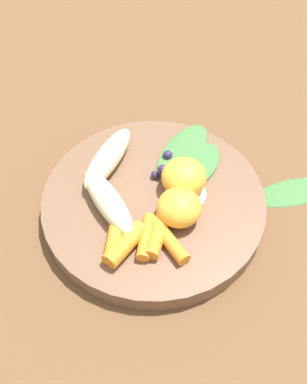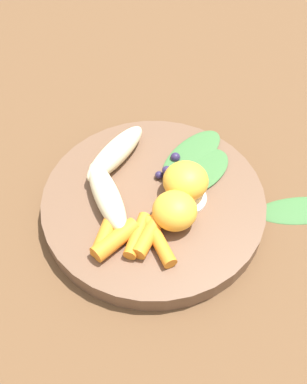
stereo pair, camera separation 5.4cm
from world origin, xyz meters
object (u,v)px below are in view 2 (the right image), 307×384
(orange_segment_near, at_px, (186,181))
(kale_leaf_stray, at_px, (302,209))
(bowl, at_px, (154,203))
(banana_peeled_left, at_px, (107,196))
(banana_peeled_right, at_px, (115,153))

(orange_segment_near, height_order, kale_leaf_stray, orange_segment_near)
(bowl, bearing_deg, orange_segment_near, 141.74)
(banana_peeled_left, bearing_deg, bowl, 77.63)
(banana_peeled_left, xyz_separation_m, banana_peeled_right, (-0.06, -0.04, 0.00))
(bowl, xyz_separation_m, banana_peeled_left, (0.04, -0.04, 0.03))
(orange_segment_near, bearing_deg, kale_leaf_stray, 125.35)
(kale_leaf_stray, bearing_deg, banana_peeled_right, 159.70)
(bowl, relative_size, banana_peeled_left, 2.47)
(bowl, relative_size, orange_segment_near, 4.98)
(bowl, xyz_separation_m, kale_leaf_stray, (-0.12, 0.15, -0.01))
(kale_leaf_stray, bearing_deg, bowl, 173.83)
(banana_peeled_right, height_order, orange_segment_near, orange_segment_near)
(orange_segment_near, bearing_deg, banana_peeled_right, -81.25)
(bowl, distance_m, kale_leaf_stray, 0.19)
(bowl, height_order, kale_leaf_stray, bowl)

